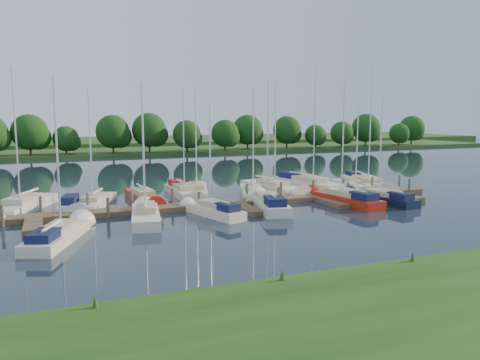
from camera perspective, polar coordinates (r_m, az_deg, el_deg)
name	(u,v)px	position (r m, az deg, el deg)	size (l,w,h in m)	color
ground	(275,225)	(33.60, 4.32, -5.50)	(260.00, 260.00, 0.00)	#192332
near_bank	(453,305)	(21.07, 24.54, -13.73)	(90.00, 10.00, 0.50)	#184212
dock	(237,204)	(40.10, -0.31, -3.00)	(40.00, 6.00, 0.40)	brown
mooring_pilings	(233,198)	(41.05, -0.89, -2.17)	(38.24, 2.84, 2.00)	#473D33
far_shore	(123,150)	(105.56, -14.03, 3.58)	(180.00, 30.00, 0.60)	#2B471B
distant_hill	(110,142)	(130.30, -15.58, 4.47)	(220.00, 40.00, 1.40)	#315625
treeline	(107,135)	(92.22, -15.96, 5.26)	(145.16, 9.38, 8.29)	#38281C
sailboat_n_0	(22,208)	(42.16, -25.01, -3.09)	(5.22, 9.25, 12.00)	silver
motorboat	(70,207)	(40.92, -20.02, -3.07)	(2.24, 4.86, 1.54)	silver
sailboat_n_2	(94,204)	(41.93, -17.40, -2.78)	(4.37, 8.17, 10.45)	silver
sailboat_n_3	(144,198)	(43.53, -11.65, -2.20)	(2.29, 8.31, 10.57)	#9E1D0E
sailboat_n_4	(183,192)	(45.83, -6.93, -1.52)	(2.01, 8.32, 10.68)	silver
sailboat_n_5	(197,192)	(46.18, -5.30, -1.49)	(3.89, 8.39, 10.71)	silver
sailboat_n_6	(253,194)	(45.13, 1.58, -1.68)	(4.22, 8.51, 10.80)	silver
sailboat_n_7	(273,189)	(48.20, 4.07, -1.08)	(3.69, 9.54, 11.96)	silver
sailboat_n_8	(310,185)	(51.21, 8.53, -0.55)	(4.51, 10.74, 13.43)	silver
sailboat_n_9	(355,186)	(51.50, 13.79, -0.72)	(2.20, 7.44, 9.43)	silver
sailboat_n_10	(366,184)	(52.88, 15.16, -0.48)	(4.91, 10.85, 13.57)	silver
sailboat_s_0	(59,236)	(31.44, -21.20, -6.36)	(4.38, 8.16, 10.47)	silver
sailboat_s_1	(146,217)	(35.52, -11.45, -4.43)	(3.08, 8.31, 10.66)	silver
sailboat_s_2	(214,212)	(36.48, -3.23, -3.88)	(3.27, 6.94, 9.05)	silver
sailboat_s_3	(268,205)	(39.23, 3.48, -3.03)	(3.63, 8.77, 11.21)	silver
sailboat_s_4	(345,200)	(42.33, 12.66, -2.41)	(2.97, 8.66, 11.06)	#9E1D0E
sailboat_s_5	(382,199)	(43.81, 16.94, -2.24)	(2.70, 7.78, 9.91)	#0F1732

